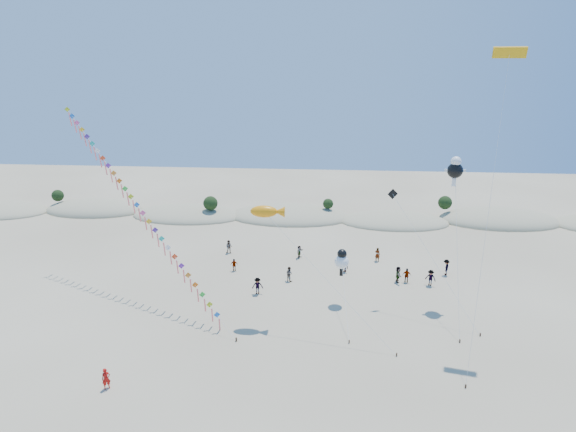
% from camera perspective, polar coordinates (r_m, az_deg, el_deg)
% --- Properties ---
extents(ground, '(160.00, 160.00, 0.00)m').
position_cam_1_polar(ground, '(35.44, -6.04, -23.32)').
color(ground, gray).
rests_on(ground, ground).
extents(dune_ridge, '(145.30, 11.49, 5.57)m').
position_cam_1_polar(dune_ridge, '(75.06, 0.96, -0.07)').
color(dune_ridge, gray).
rests_on(dune_ridge, ground).
extents(kite_train, '(22.23, 16.90, 18.94)m').
position_cam_1_polar(kite_train, '(50.76, -17.70, 1.50)').
color(kite_train, '#3F2D1E').
rests_on(kite_train, ground).
extents(fish_kite, '(12.96, 6.48, 10.99)m').
position_cam_1_polar(fish_kite, '(43.07, -2.39, 0.50)').
color(fish_kite, '#3F2D1E').
rests_on(fish_kite, ground).
extents(cartoon_kite_low, '(1.41, 8.30, 5.72)m').
position_cam_1_polar(cartoon_kite_low, '(47.91, 6.39, -5.23)').
color(cartoon_kite_low, '#3F2D1E').
rests_on(cartoon_kite_low, ground).
extents(cartoon_kite_high, '(2.00, 9.47, 14.70)m').
position_cam_1_polar(cartoon_kite_high, '(48.67, 19.21, 5.28)').
color(cartoon_kite_high, '#3F2D1E').
rests_on(cartoon_kite_high, ground).
extents(parafoil_kite, '(4.40, 9.76, 24.37)m').
position_cam_1_polar(parafoil_kite, '(42.56, 24.72, 16.66)').
color(parafoil_kite, '#3F2D1E').
rests_on(parafoil_kite, ground).
extents(dark_kite, '(8.08, 7.27, 11.53)m').
position_cam_1_polar(dark_kite, '(47.14, 14.68, -1.39)').
color(dark_kite, '#3F2D1E').
rests_on(dark_kite, ground).
extents(flyer_foreground, '(0.73, 0.67, 1.68)m').
position_cam_1_polar(flyer_foreground, '(39.98, -20.75, -17.59)').
color(flyer_foreground, '#AE120D').
rests_on(flyer_foreground, ground).
extents(beachgoers, '(26.81, 11.52, 1.86)m').
position_cam_1_polar(beachgoers, '(55.26, 6.91, -6.17)').
color(beachgoers, slate).
rests_on(beachgoers, ground).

